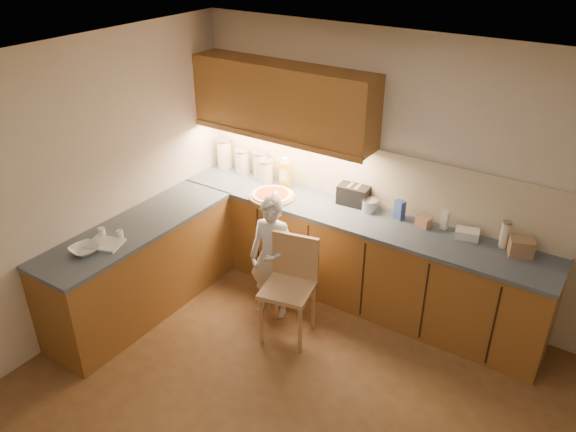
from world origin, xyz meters
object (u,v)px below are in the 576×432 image
object	(u,v)px
wooden_chair	(291,280)
oil_jug	(285,173)
pizza_on_board	(272,195)
child	(272,258)
toaster	(353,195)

from	to	relation	value
wooden_chair	oil_jug	bearing A→B (deg)	113.50
pizza_on_board	wooden_chair	size ratio (longest dim) A/B	0.49
pizza_on_board	oil_jug	xyz separation A→B (m)	(-0.03, 0.29, 0.12)
pizza_on_board	child	size ratio (longest dim) A/B	0.38
child	toaster	size ratio (longest dim) A/B	3.92
wooden_chair	pizza_on_board	bearing A→B (deg)	122.08
pizza_on_board	toaster	xyz separation A→B (m)	(0.75, 0.31, 0.08)
oil_jug	child	bearing A→B (deg)	-63.82
pizza_on_board	oil_jug	bearing A→B (deg)	96.86
pizza_on_board	oil_jug	world-z (taller)	oil_jug
child	toaster	bearing A→B (deg)	55.85
pizza_on_board	toaster	distance (m)	0.82
child	toaster	xyz separation A→B (m)	(0.37, 0.86, 0.40)
child	oil_jug	size ratio (longest dim) A/B	3.89
wooden_chair	oil_jug	world-z (taller)	oil_jug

